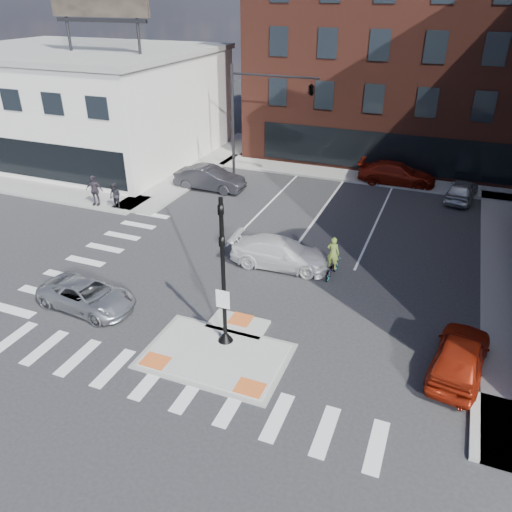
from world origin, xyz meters
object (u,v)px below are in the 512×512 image
at_px(red_sedan, 460,356).
at_px(bg_car_red, 397,173).
at_px(bg_car_silver, 462,190).
at_px(cyclist, 332,263).
at_px(pedestrian_a, 115,196).
at_px(silver_suv, 87,296).
at_px(pedestrian_b, 94,190).
at_px(white_pickup, 280,253).
at_px(bg_car_dark, 210,178).

distance_m(red_sedan, bg_car_red, 20.13).
relative_size(bg_car_silver, cyclist, 1.94).
distance_m(red_sedan, pedestrian_a, 22.02).
distance_m(silver_suv, cyclist, 11.28).
height_order(pedestrian_a, pedestrian_b, pedestrian_b).
bearing_deg(bg_car_silver, white_pickup, 66.53).
bearing_deg(silver_suv, pedestrian_b, 40.96).
distance_m(bg_car_silver, cyclist, 13.99).
bearing_deg(pedestrian_a, white_pickup, -5.81).
relative_size(bg_car_silver, pedestrian_b, 2.10).
height_order(silver_suv, pedestrian_b, pedestrian_b).
relative_size(bg_car_red, pedestrian_a, 3.25).
distance_m(white_pickup, pedestrian_b, 13.78).
xyz_separation_m(white_pickup, cyclist, (2.66, -0.08, -0.02)).
height_order(red_sedan, bg_car_dark, bg_car_dark).
distance_m(bg_car_dark, pedestrian_b, 7.71).
xyz_separation_m(silver_suv, pedestrian_b, (-6.96, 9.58, 0.51)).
xyz_separation_m(red_sedan, bg_car_dark, (-16.73, 13.60, 0.06)).
relative_size(white_pickup, pedestrian_a, 3.03).
relative_size(pedestrian_a, pedestrian_b, 0.85).
distance_m(silver_suv, red_sedan, 15.16).
bearing_deg(red_sedan, bg_car_silver, -80.90).
bearing_deg(bg_car_dark, bg_car_red, -63.90).
bearing_deg(cyclist, bg_car_red, -88.68).
bearing_deg(cyclist, white_pickup, 3.57).
height_order(white_pickup, bg_car_red, bg_car_red).
height_order(bg_car_silver, pedestrian_b, pedestrian_b).
height_order(red_sedan, cyclist, cyclist).
distance_m(silver_suv, pedestrian_b, 11.86).
distance_m(silver_suv, bg_car_red, 23.41).
xyz_separation_m(white_pickup, pedestrian_a, (-11.92, 2.92, 0.25)).
bearing_deg(bg_car_red, red_sedan, -167.27).
bearing_deg(pedestrian_b, white_pickup, -23.47).
height_order(cyclist, pedestrian_b, cyclist).
relative_size(red_sedan, white_pickup, 0.87).
distance_m(red_sedan, bg_car_silver, 17.92).
height_order(white_pickup, cyclist, cyclist).
bearing_deg(bg_car_dark, pedestrian_b, 135.84).
bearing_deg(red_sedan, cyclist, -32.73).
xyz_separation_m(silver_suv, bg_car_dark, (-1.65, 15.16, 0.19)).
height_order(bg_car_dark, pedestrian_a, pedestrian_a).
height_order(white_pickup, bg_car_silver, white_pickup).
distance_m(silver_suv, bg_car_dark, 15.25).
bearing_deg(bg_car_dark, cyclist, -128.96).
bearing_deg(bg_car_red, bg_car_silver, -111.43).
xyz_separation_m(silver_suv, pedestrian_a, (-5.42, 9.58, 0.36)).
relative_size(bg_car_red, pedestrian_b, 2.76).
xyz_separation_m(bg_car_silver, bg_car_red, (-4.42, 1.61, 0.08)).
bearing_deg(pedestrian_a, red_sedan, -13.43).
bearing_deg(bg_car_red, silver_suv, 152.86).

